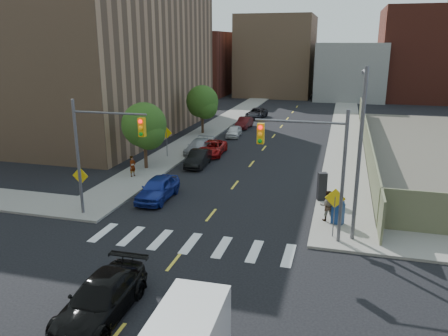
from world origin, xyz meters
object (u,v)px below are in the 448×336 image
Objects in this scene: parked_car_red at (212,148)px; parked_car_silver at (199,147)px; payphone at (322,186)px; parked_car_blue at (158,188)px; pedestrian_west at (133,166)px; mailbox at (338,211)px; parked_car_maroon at (244,123)px; parked_car_grey at (257,113)px; parked_car_black at (198,158)px; black_sedan at (101,299)px; pedestrian_east at (327,206)px; parked_car_white at (234,131)px.

parked_car_silver reaches higher than parked_car_red.
parked_car_red is 2.51× the size of payphone.
pedestrian_west is (-3.77, 3.87, 0.19)m from parked_car_blue.
mailbox is 0.82× the size of payphone.
parked_car_grey reaches higher than parked_car_maroon.
parked_car_black is 0.81× the size of black_sedan.
parked_car_black is at bearing -20.55° from pedestrian_west.
payphone is 3.44m from pedestrian_east.
mailbox reaches higher than parked_car_silver.
payphone is at bearing -40.51° from parked_car_silver.
payphone is (10.50, -10.07, 0.43)m from parked_car_red.
pedestrian_east reaches higher than parked_car_black.
black_sedan is 2.75× the size of payphone.
parked_car_blue is 5.41m from pedestrian_west.
mailbox is (12.91, -13.84, 0.22)m from parked_car_silver.
parked_car_maroon is 0.80× the size of parked_car_grey.
parked_car_blue is 1.14× the size of parked_car_maroon.
parked_car_red is at bearing -57.48° from pedestrian_east.
pedestrian_west is (-15.38, 5.23, 0.07)m from mailbox.
parked_car_silver is 2.55× the size of pedestrian_east.
parked_car_black is at bearing 162.56° from mailbox.
parked_car_silver is 8.96m from pedestrian_west.
parked_car_maroon is 7.51m from parked_car_grey.
payphone is (10.54, -23.80, 0.43)m from parked_car_maroon.
parked_car_blue is at bearing 173.43° from payphone.
parked_car_black reaches higher than parked_car_white.
parked_car_white is at bearing 89.65° from parked_car_blue.
parked_car_silver is (-1.30, 4.05, -0.01)m from parked_car_black.
parked_car_blue is at bearing -12.22° from pedestrian_east.
pedestrian_west reaches higher than parked_car_grey.
pedestrian_west is 15.57m from pedestrian_east.
pedestrian_east is at bearing 54.57° from black_sedan.
parked_car_red is 1.30m from parked_car_silver.
mailbox is (11.61, -13.78, 0.24)m from parked_car_red.
parked_car_red is 2.57× the size of pedestrian_east.
parked_car_red is 0.95× the size of parked_car_grey.
parked_car_black is 15.19m from mailbox.
parked_car_black is 4.25m from parked_car_silver.
parked_car_blue reaches higher than parked_car_grey.
parked_car_grey is at bearing 86.64° from parked_car_red.
parked_car_maroon reaches higher than parked_car_white.
parked_car_silver is at bearing 95.60° from parked_car_blue.
payphone reaches higher than pedestrian_east.
parked_car_blue is at bearing -83.90° from parked_car_silver.
parked_car_blue is 26.14m from parked_car_maroon.
parked_car_white is 25.00m from mailbox.
black_sedan is 17.76m from pedestrian_west.
black_sedan is (3.13, -12.49, -0.02)m from parked_car_blue.
parked_car_blue is 12.88m from black_sedan.
parked_car_black is 14.53m from pedestrian_east.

